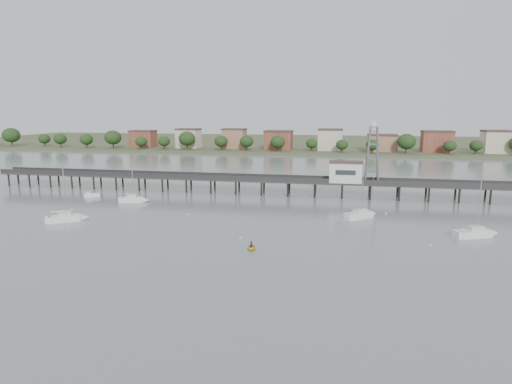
% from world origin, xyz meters
% --- Properties ---
extents(ground_plane, '(500.00, 500.00, 0.00)m').
position_xyz_m(ground_plane, '(0.00, 0.00, 0.00)').
color(ground_plane, slate).
rests_on(ground_plane, ground).
extents(pier, '(150.00, 5.00, 5.50)m').
position_xyz_m(pier, '(0.00, 60.00, 3.79)').
color(pier, '#2D2823').
rests_on(pier, ground).
extents(pier_building, '(8.40, 5.40, 5.30)m').
position_xyz_m(pier_building, '(25.00, 60.00, 6.67)').
color(pier_building, silver).
rests_on(pier_building, ground).
extents(lattice_tower, '(3.20, 3.20, 15.50)m').
position_xyz_m(lattice_tower, '(31.50, 60.00, 11.10)').
color(lattice_tower, slate).
rests_on(lattice_tower, ground).
extents(sailboat_c, '(7.19, 6.61, 12.59)m').
position_xyz_m(sailboat_c, '(28.84, 38.79, 0.65)').
color(sailboat_c, white).
rests_on(sailboat_c, ground).
extents(sailboat_a, '(7.52, 6.10, 12.61)m').
position_xyz_m(sailboat_a, '(-29.60, 24.42, 0.65)').
color(sailboat_a, white).
rests_on(sailboat_a, ground).
extents(sailboat_b, '(6.88, 3.42, 11.09)m').
position_xyz_m(sailboat_b, '(-25.10, 43.83, 0.65)').
color(sailboat_b, white).
rests_on(sailboat_b, ground).
extents(sailboat_d, '(8.10, 5.01, 12.95)m').
position_xyz_m(sailboat_d, '(48.40, 28.59, 0.64)').
color(sailboat_d, white).
rests_on(sailboat_d, ground).
extents(white_tender, '(4.16, 3.06, 1.50)m').
position_xyz_m(white_tender, '(-39.53, 47.94, 0.46)').
color(white_tender, white).
rests_on(white_tender, ground).
extents(yellow_dinghy, '(1.95, 0.79, 2.66)m').
position_xyz_m(yellow_dinghy, '(9.95, 13.88, 0.00)').
color(yellow_dinghy, yellow).
rests_on(yellow_dinghy, ground).
extents(dinghy_occupant, '(0.59, 1.21, 0.28)m').
position_xyz_m(dinghy_occupant, '(9.95, 13.88, 0.00)').
color(dinghy_occupant, black).
rests_on(dinghy_occupant, ground).
extents(mooring_buoys, '(74.82, 26.53, 0.39)m').
position_xyz_m(mooring_buoys, '(5.13, 30.93, 0.08)').
color(mooring_buoys, beige).
rests_on(mooring_buoys, ground).
extents(far_shore, '(500.00, 170.00, 10.40)m').
position_xyz_m(far_shore, '(0.36, 239.58, 0.95)').
color(far_shore, '#475133').
rests_on(far_shore, ground).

